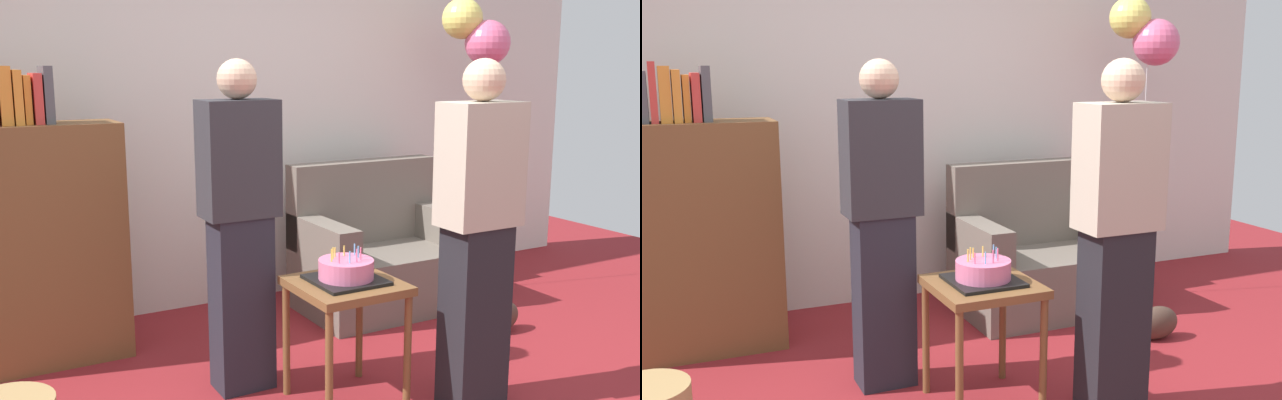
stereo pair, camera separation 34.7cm
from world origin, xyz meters
TOP-DOWN VIEW (x-y plane):
  - wall_back at (0.00, 2.05)m, footprint 6.00×0.10m
  - couch at (0.79, 1.41)m, footprint 1.10×0.70m
  - bookshelf at (-1.28, 1.52)m, footprint 0.80×0.36m
  - side_table at (-0.13, 0.32)m, footprint 0.48×0.48m
  - birthday_cake at (-0.13, 0.32)m, footprint 0.32×0.32m
  - person_blowing_candles at (-0.50, 0.71)m, footprint 0.36×0.22m
  - person_holding_cake at (0.38, -0.00)m, footprint 0.36×0.22m
  - handbag at (1.16, 0.64)m, footprint 0.28×0.14m
  - balloon_bunch at (1.53, 1.38)m, footprint 0.43×0.40m

SIDE VIEW (x-z plane):
  - handbag at x=1.16m, z-range 0.00..0.20m
  - couch at x=0.79m, z-range -0.14..0.82m
  - side_table at x=-0.13m, z-range 0.21..0.81m
  - birthday_cake at x=-0.13m, z-range 0.57..0.74m
  - bookshelf at x=-1.28m, z-range -0.12..1.50m
  - person_blowing_candles at x=-0.50m, z-range 0.02..1.65m
  - person_holding_cake at x=0.38m, z-range 0.02..1.65m
  - wall_back at x=0.00m, z-range 0.00..2.70m
  - balloon_bunch at x=1.53m, z-range 0.79..2.83m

